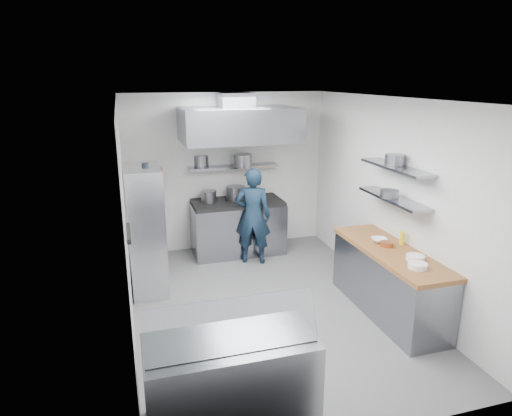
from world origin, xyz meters
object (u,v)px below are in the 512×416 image
object	(u,v)px
display_case	(231,383)
chef	(253,216)
gas_range	(238,228)
wire_rack	(146,230)

from	to	relation	value
display_case	chef	bearing A→B (deg)	70.98
gas_range	display_case	world-z (taller)	gas_range
chef	wire_rack	distance (m)	1.85
gas_range	wire_rack	xyz separation A→B (m)	(-1.63, -1.07, 0.48)
gas_range	chef	size ratio (longest dim) A/B	0.98
chef	display_case	distance (m)	3.81
gas_range	display_case	distance (m)	4.25
display_case	gas_range	bearing A→B (deg)	74.98
wire_rack	gas_range	bearing A→B (deg)	33.37
gas_range	chef	world-z (taller)	chef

